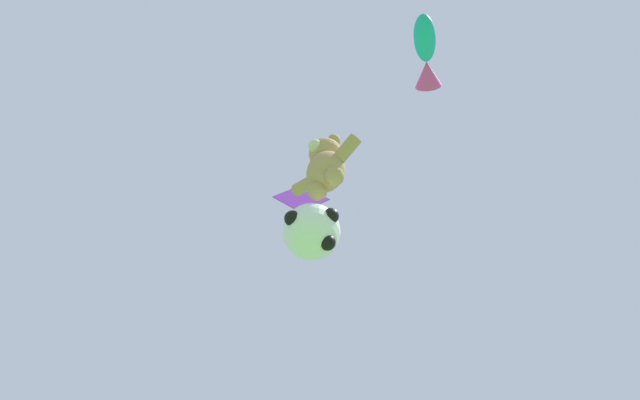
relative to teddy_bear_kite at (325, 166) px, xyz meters
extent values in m
ellipsoid|color=tan|center=(0.00, 0.01, -0.22)|extent=(0.76, 0.65, 0.92)
sphere|color=tan|center=(0.00, 0.01, 0.47)|extent=(0.63, 0.63, 0.63)
sphere|color=beige|center=(0.00, -0.26, 0.42)|extent=(0.27, 0.27, 0.27)
sphere|color=tan|center=(-0.23, 0.01, 0.72)|extent=(0.26, 0.26, 0.26)
cylinder|color=tan|center=(-0.55, 0.01, -0.05)|extent=(0.55, 0.25, 0.43)
sphere|color=tan|center=(-0.21, 0.01, -0.65)|extent=(0.34, 0.34, 0.34)
sphere|color=tan|center=(0.23, 0.01, 0.72)|extent=(0.26, 0.26, 0.26)
cylinder|color=tan|center=(0.55, 0.01, -0.05)|extent=(0.55, 0.25, 0.43)
sphere|color=tan|center=(0.21, 0.01, -0.65)|extent=(0.34, 0.34, 0.34)
sphere|color=white|center=(-0.39, 0.05, -1.69)|extent=(0.95, 0.95, 0.95)
sphere|color=black|center=(0.05, 0.05, -1.69)|extent=(0.27, 0.27, 0.27)
sphere|color=black|center=(-0.48, 0.35, -1.38)|extent=(0.27, 0.27, 0.27)
sphere|color=black|center=(-0.39, -0.38, -1.76)|extent=(0.27, 0.27, 0.27)
sphere|color=black|center=(-0.18, 0.21, -2.04)|extent=(0.27, 0.27, 0.27)
ellipsoid|color=#19ADB2|center=(2.61, 0.19, 2.17)|extent=(0.92, 1.04, 0.37)
cone|color=#E53F9E|center=(2.17, 0.80, 2.17)|extent=(0.75, 0.75, 0.55)
sphere|color=black|center=(2.79, -0.06, 2.26)|extent=(0.10, 0.10, 0.10)
cube|color=purple|center=(-2.15, 1.35, 2.93)|extent=(0.95, 1.06, 1.41)
cylinder|color=#E53F9E|center=(-2.33, 1.31, 1.88)|extent=(0.03, 0.11, 1.20)
cylinder|color=#E53F9E|center=(-1.97, 1.33, 1.52)|extent=(0.03, 0.27, 1.91)
camera|label=1|loc=(3.76, -3.90, -10.07)|focal=35.00mm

